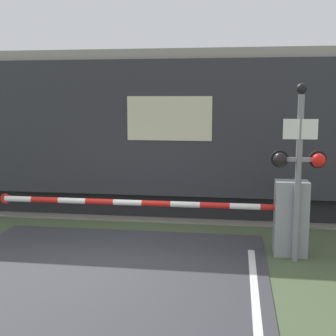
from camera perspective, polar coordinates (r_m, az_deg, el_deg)
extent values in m
plane|color=#475638|center=(8.47, -7.19, -11.37)|extent=(80.00, 80.00, 0.00)
cube|color=slate|center=(12.55, -1.83, -4.65)|extent=(36.00, 3.20, 0.03)
cube|color=#595451|center=(11.85, -2.45, -5.13)|extent=(36.00, 0.08, 0.10)
cube|color=#595451|center=(13.23, -1.27, -3.68)|extent=(36.00, 0.08, 0.10)
cube|color=black|center=(12.39, 1.09, -3.47)|extent=(17.99, 2.38, 0.60)
cube|color=#2D2D33|center=(12.14, 1.11, 5.22)|extent=(19.56, 2.80, 3.15)
cube|color=gray|center=(12.16, 1.14, 13.23)|extent=(19.17, 2.58, 0.24)
cube|color=beige|center=(10.73, 0.15, 6.06)|extent=(1.96, 0.02, 1.01)
cube|color=gray|center=(8.92, 14.75, -5.92)|extent=(0.60, 0.44, 1.38)
cylinder|color=gray|center=(8.88, 14.79, -4.74)|extent=(0.16, 0.16, 0.18)
cylinder|color=red|center=(8.85, 12.99, -4.71)|extent=(0.56, 0.11, 0.11)
cylinder|color=white|center=(8.82, 9.36, -4.65)|extent=(0.56, 0.11, 0.11)
cylinder|color=red|center=(8.83, 5.73, -4.56)|extent=(0.56, 0.11, 0.11)
cylinder|color=white|center=(8.87, 2.11, -4.46)|extent=(0.56, 0.11, 0.11)
cylinder|color=red|center=(8.95, -1.45, -4.35)|extent=(0.56, 0.11, 0.11)
cylinder|color=white|center=(9.06, -4.95, -4.22)|extent=(0.56, 0.11, 0.11)
cylinder|color=red|center=(9.20, -8.34, -4.08)|extent=(0.56, 0.11, 0.11)
cylinder|color=white|center=(9.37, -11.62, -3.93)|extent=(0.56, 0.11, 0.11)
cylinder|color=red|center=(9.58, -14.76, -3.77)|extent=(0.56, 0.11, 0.11)
cylinder|color=white|center=(9.81, -17.77, -3.61)|extent=(0.56, 0.11, 0.11)
cylinder|color=red|center=(9.93, -19.21, -3.53)|extent=(0.20, 0.02, 0.20)
cylinder|color=gray|center=(8.46, 15.57, -1.36)|extent=(0.11, 0.11, 2.93)
cube|color=gray|center=(8.41, 15.66, 1.00)|extent=(0.77, 0.07, 0.07)
sphere|color=black|center=(8.32, 13.50, 1.01)|extent=(0.24, 0.24, 0.24)
sphere|color=red|center=(8.40, 17.90, 0.91)|extent=(0.24, 0.24, 0.24)
cylinder|color=black|center=(8.43, 13.43, 1.11)|extent=(0.30, 0.06, 0.30)
cylinder|color=black|center=(8.51, 17.78, 1.00)|extent=(0.30, 0.06, 0.30)
cube|color=white|center=(8.32, 15.84, 4.58)|extent=(0.58, 0.02, 0.35)
sphere|color=black|center=(8.34, 16.00, 9.31)|extent=(0.18, 0.18, 0.18)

